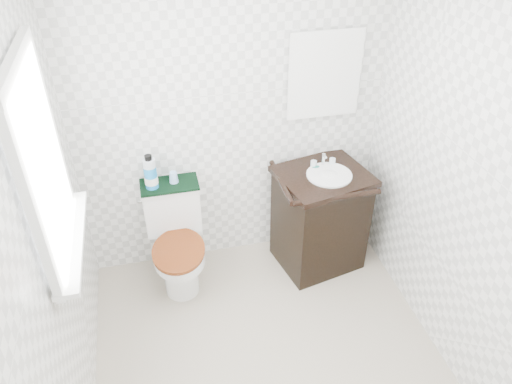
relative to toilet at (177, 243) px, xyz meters
name	(u,v)px	position (x,y,z in m)	size (l,w,h in m)	color
floor	(273,368)	(0.48, -0.97, -0.34)	(2.40, 2.40, 0.00)	#B4A891
wall_back	(231,116)	(0.48, 0.23, 0.86)	(2.40, 2.40, 0.00)	white
wall_left	(47,257)	(-0.62, -0.97, 0.86)	(2.40, 2.40, 0.00)	white
wall_right	(473,192)	(1.58, -0.97, 0.86)	(2.40, 2.40, 0.00)	white
window	(40,163)	(-0.59, -0.72, 1.21)	(0.02, 0.70, 0.90)	white
mirror	(324,75)	(1.13, 0.21, 1.11)	(0.50, 0.02, 0.60)	silver
toilet	(177,243)	(0.00, 0.00, 0.00)	(0.42, 0.64, 0.77)	white
vanity	(320,217)	(1.08, -0.07, 0.09)	(0.72, 0.65, 0.92)	black
trash_bin	(292,232)	(0.93, 0.13, -0.18)	(0.23, 0.20, 0.30)	white
towel	(169,184)	(0.00, 0.12, 0.44)	(0.41, 0.22, 0.02)	black
mouthwash_bottle	(150,173)	(-0.12, 0.10, 0.56)	(0.09, 0.09, 0.26)	#1882D2
cup	(174,177)	(0.04, 0.13, 0.49)	(0.06, 0.06, 0.08)	#92BDEF
soap_bar	(316,167)	(1.05, 0.02, 0.49)	(0.07, 0.04, 0.02)	#166D61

